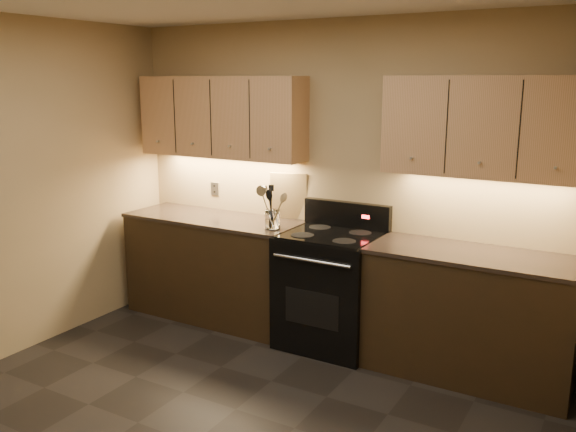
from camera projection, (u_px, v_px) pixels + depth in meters
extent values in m
cube|color=tan|center=(341.00, 181.00, 5.04)|extent=(4.00, 0.04, 2.60)
cube|color=black|center=(215.00, 269.00, 5.51)|extent=(1.60, 0.60, 0.90)
cube|color=#3A2C25|center=(213.00, 219.00, 5.41)|extent=(1.62, 0.62, 0.03)
cube|color=black|center=(469.00, 317.00, 4.39)|extent=(1.44, 0.60, 0.90)
cube|color=#3A2C25|center=(473.00, 255.00, 4.29)|extent=(1.46, 0.62, 0.03)
cube|color=black|center=(331.00, 291.00, 4.91)|extent=(0.76, 0.65, 0.92)
cube|color=black|center=(332.00, 235.00, 4.81)|extent=(0.70, 0.60, 0.01)
cube|color=black|center=(347.00, 215.00, 5.02)|extent=(0.76, 0.07, 0.22)
cube|color=red|center=(366.00, 217.00, 4.90)|extent=(0.06, 0.00, 0.03)
cylinder|color=silver|center=(311.00, 261.00, 4.55)|extent=(0.65, 0.02, 0.02)
cube|color=black|center=(312.00, 309.00, 4.64)|extent=(0.46, 0.00, 0.28)
cylinder|color=black|center=(302.00, 235.00, 4.77)|extent=(0.18, 0.18, 0.00)
cylinder|color=black|center=(344.00, 241.00, 4.59)|extent=(0.18, 0.18, 0.00)
cylinder|color=black|center=(320.00, 227.00, 5.02)|extent=(0.18, 0.18, 0.00)
cylinder|color=black|center=(360.00, 233.00, 4.84)|extent=(0.18, 0.18, 0.00)
cube|color=tan|center=(221.00, 117.00, 5.34)|extent=(1.60, 0.30, 0.70)
cube|color=tan|center=(487.00, 127.00, 4.22)|extent=(1.44, 0.30, 0.70)
cube|color=#B2B5BA|center=(215.00, 189.00, 5.71)|extent=(0.08, 0.01, 0.12)
cylinder|color=white|center=(273.00, 219.00, 4.97)|extent=(0.15, 0.15, 0.16)
cylinder|color=white|center=(273.00, 228.00, 4.98)|extent=(0.12, 0.12, 0.02)
cube|color=tan|center=(289.00, 196.00, 5.28)|extent=(0.33, 0.15, 0.41)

